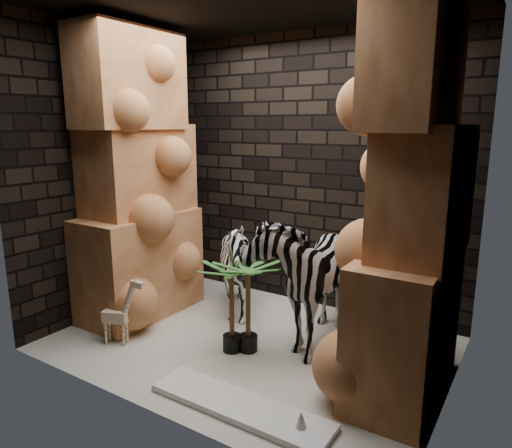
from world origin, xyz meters
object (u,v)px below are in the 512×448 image
Objects in this scene: palm_front at (248,306)px; zebra_right at (307,262)px; zebra_left at (236,272)px; giraffe_toy at (115,309)px; surfboard at (240,406)px; palm_back at (232,308)px.

zebra_right is at bearing 59.48° from palm_front.
giraffe_toy is at bearing -111.93° from zebra_left.
palm_back is at bearing 129.03° from surfboard.
zebra_right is at bearing 15.33° from giraffe_toy.
palm_front is at bearing 119.56° from surfboard.
giraffe_toy is (-1.43, -1.09, -0.41)m from zebra_right.
surfboard is at bearing -92.10° from zebra_right.
zebra_right is 1.06× the size of surfboard.
zebra_left is 1.72m from surfboard.
palm_front reaches higher than palm_back.
palm_back is 0.58× the size of surfboard.
palm_front is 0.60× the size of surfboard.
zebra_left is at bearing 40.02° from giraffe_toy.
giraffe_toy reaches higher than surfboard.
palm_back is at bearing -146.44° from palm_front.
giraffe_toy is at bearing -153.72° from palm_front.
palm_back is (1.00, 0.47, 0.07)m from giraffe_toy.
zebra_right reaches higher than giraffe_toy.
palm_back is at bearing -132.99° from zebra_right.
surfboard is at bearing -29.95° from giraffe_toy.
zebra_right reaches higher than surfboard.
palm_back is (-0.44, -0.61, -0.34)m from zebra_right.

